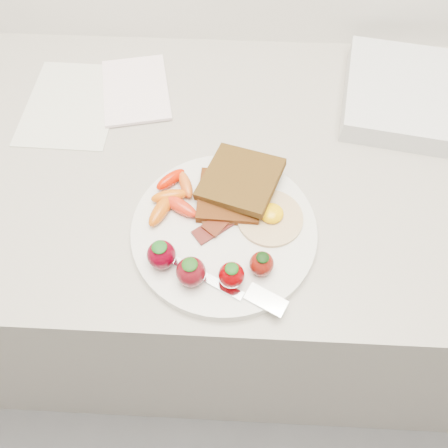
{
  "coord_description": "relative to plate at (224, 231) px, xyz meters",
  "views": [
    {
      "loc": [
        -0.0,
        1.24,
        1.46
      ],
      "look_at": [
        -0.02,
        1.55,
        0.93
      ],
      "focal_mm": 35.0,
      "sensor_mm": 36.0,
      "label": 1
    }
  ],
  "objects": [
    {
      "name": "notepad",
      "position": [
        -0.18,
        0.29,
        -0.0
      ],
      "size": [
        0.15,
        0.19,
        0.01
      ],
      "primitive_type": "cube",
      "rotation": [
        0.0,
        0.0,
        0.22
      ],
      "color": "white",
      "rests_on": "paper_sheet"
    },
    {
      "name": "strawberries",
      "position": [
        -0.02,
        -0.07,
        0.03
      ],
      "size": [
        0.17,
        0.06,
        0.05
      ],
      "color": "#570010",
      "rests_on": "plate"
    },
    {
      "name": "bacon_strips",
      "position": [
        0.01,
        0.02,
        0.01
      ],
      "size": [
        0.12,
        0.11,
        0.01
      ],
      "color": "#410907",
      "rests_on": "plate"
    },
    {
      "name": "baby_carrots",
      "position": [
        -0.08,
        0.04,
        0.02
      ],
      "size": [
        0.08,
        0.11,
        0.02
      ],
      "color": "#D65D0A",
      "rests_on": "plate"
    },
    {
      "name": "fried_egg",
      "position": [
        0.07,
        0.02,
        0.01
      ],
      "size": [
        0.12,
        0.12,
        0.02
      ],
      "color": "beige",
      "rests_on": "plate"
    },
    {
      "name": "counter",
      "position": [
        0.02,
        0.15,
        -0.46
      ],
      "size": [
        2.0,
        0.6,
        0.9
      ],
      "primitive_type": "cube",
      "color": "gray",
      "rests_on": "ground"
    },
    {
      "name": "appliance",
      "position": [
        0.35,
        0.28,
        0.01
      ],
      "size": [
        0.32,
        0.27,
        0.04
      ],
      "primitive_type": "cube",
      "rotation": [
        0.0,
        0.0,
        -0.17
      ],
      "color": "silver",
      "rests_on": "counter"
    },
    {
      "name": "toast_lower",
      "position": [
        0.01,
        0.05,
        0.02
      ],
      "size": [
        0.09,
        0.09,
        0.01
      ],
      "primitive_type": "cube",
      "rotation": [
        0.0,
        0.0,
        -0.03
      ],
      "color": "#331106",
      "rests_on": "plate"
    },
    {
      "name": "toast_upper",
      "position": [
        0.02,
        0.07,
        0.03
      ],
      "size": [
        0.14,
        0.14,
        0.03
      ],
      "primitive_type": "cube",
      "rotation": [
        0.0,
        -0.1,
        -0.35
      ],
      "color": "#331F0D",
      "rests_on": "toast_lower"
    },
    {
      "name": "plate",
      "position": [
        0.0,
        0.0,
        0.0
      ],
      "size": [
        0.27,
        0.27,
        0.02
      ],
      "primitive_type": "cylinder",
      "color": "silver",
      "rests_on": "counter"
    },
    {
      "name": "fork",
      "position": [
        0.01,
        -0.09,
        0.01
      ],
      "size": [
        0.18,
        0.09,
        0.0
      ],
      "color": "white",
      "rests_on": "plate"
    },
    {
      "name": "paper_sheet",
      "position": [
        -0.29,
        0.25,
        -0.01
      ],
      "size": [
        0.16,
        0.22,
        0.0
      ],
      "primitive_type": "cube",
      "rotation": [
        0.0,
        0.0,
        -0.02
      ],
      "color": "silver",
      "rests_on": "counter"
    }
  ]
}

